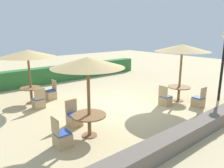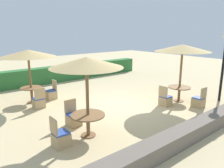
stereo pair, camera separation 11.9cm
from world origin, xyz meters
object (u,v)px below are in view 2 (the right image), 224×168
parasol_front_left (86,63)px  patio_chair_back_left_south (39,102)px  patio_chair_front_left_north (73,118)px  patio_chair_front_right_west (165,100)px  patio_chair_front_right_south (199,101)px  round_table_back_left (31,91)px  round_table_front_left (88,119)px  round_table_front_right (179,90)px  patio_chair_front_left_west (61,138)px  parasol_front_right (183,48)px  parasol_back_left (28,54)px  patio_chair_back_left_east (51,94)px

parasol_front_left → patio_chair_back_left_south: size_ratio=2.76×
patio_chair_front_left_north → patio_chair_front_right_west: same height
patio_chair_front_right_south → patio_chair_front_right_west: bearing=133.6°
round_table_back_left → patio_chair_back_left_south: patio_chair_back_left_south is taller
round_table_front_left → patio_chair_front_right_west: patio_chair_front_right_west is taller
round_table_front_right → patio_chair_front_right_south: (-0.04, -1.05, -0.29)m
patio_chair_front_left_west → patio_chair_front_left_north: 1.46m
patio_chair_front_left_west → patio_chair_front_right_west: (5.30, 0.31, 0.00)m
parasol_front_right → round_table_front_left: bearing=-177.3°
parasol_front_left → patio_chair_front_left_west: 2.35m
patio_chair_front_left_north → round_table_front_right: 5.39m
parasol_front_left → patio_chair_front_right_south: size_ratio=2.76×
round_table_front_left → parasol_front_left: bearing=0.0°
round_table_front_left → parasol_front_right: (5.34, 0.25, 1.95)m
parasol_back_left → parasol_front_right: (5.59, -4.23, 0.22)m
round_table_front_left → parasol_back_left: (-0.24, 4.48, 1.73)m
parasol_front_right → patio_chair_front_right_south: parasol_front_right is taller
patio_chair_back_left_south → round_table_front_right: size_ratio=0.88×
round_table_back_left → round_table_front_right: round_table_back_left is taller
patio_chair_back_left_east → parasol_front_right: bearing=-132.4°
patio_chair_front_left_north → patio_chair_front_right_west: (4.28, -0.74, 0.00)m
parasol_front_left → parasol_front_right: size_ratio=0.95×
patio_chair_back_left_east → round_table_back_left: bearing=89.0°
parasol_back_left → patio_chair_back_left_south: size_ratio=2.67×
parasol_front_left → patio_chair_back_left_east: 5.00m
round_table_front_left → parasol_front_right: bearing=2.7°
patio_chair_front_left_west → patio_chair_back_left_east: size_ratio=1.00×
parasol_front_right → patio_chair_front_right_south: (-0.04, -1.05, -2.27)m
patio_chair_back_left_east → round_table_front_right: patio_chair_back_left_east is taller
parasol_front_left → patio_chair_front_left_west: bearing=-177.0°
round_table_front_left → patio_chair_back_left_east: size_ratio=1.17×
patio_chair_front_left_west → parasol_front_left: bearing=93.0°
patio_chair_front_right_south → patio_chair_front_left_west: bearing=173.2°
parasol_back_left → round_table_back_left: parasol_back_left is taller
patio_chair_front_right_west → round_table_front_right: bearing=89.5°
parasol_front_left → patio_chair_front_right_west: (4.30, 0.26, -2.12)m
round_table_front_left → parasol_front_right: size_ratio=0.40×
round_table_back_left → patio_chair_front_right_south: bearing=-43.6°
round_table_front_left → patio_chair_front_right_south: patio_chair_front_right_south is taller
round_table_front_right → patio_chair_front_right_south: size_ratio=1.13×
round_table_back_left → patio_chair_back_left_east: 1.01m
round_table_back_left → patio_chair_back_left_east: size_ratio=1.03×
patio_chair_back_left_east → patio_chair_front_left_north: bearing=168.5°
patio_chair_back_left_south → patio_chair_front_right_west: 5.64m
patio_chair_front_left_west → patio_chair_back_left_east: same height
parasol_front_left → parasol_back_left: size_ratio=1.03×
patio_chair_back_left_east → round_table_front_left: bearing=170.8°
patio_chair_front_left_west → parasol_back_left: (0.76, 4.53, 2.05)m
round_table_front_left → round_table_back_left: (-0.24, 4.48, -0.02)m
patio_chair_front_left_west → patio_chair_back_left_south: bearing=168.4°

